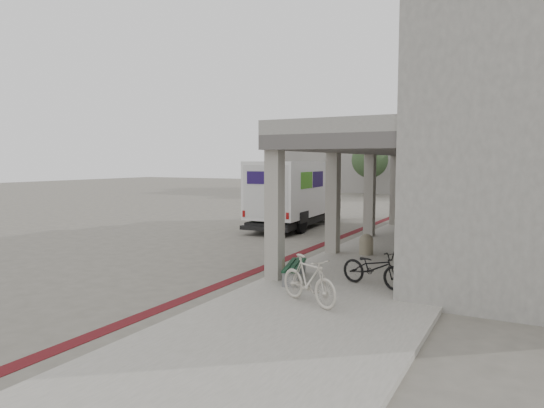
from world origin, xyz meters
The scene contains 14 objects.
ground centered at (0.00, 0.00, 0.00)m, with size 120.00×120.00×0.00m, color #615C53.
bike_lane_stripe centered at (1.00, 2.00, 0.01)m, with size 0.35×40.00×0.01m, color #531015.
sidewalk centered at (4.00, 0.00, 0.06)m, with size 4.40×28.00×0.12m, color gray.
transit_building centered at (6.83, 4.50, 3.40)m, with size 7.60×17.00×7.00m.
distant_backdrop centered at (-2.84, 35.89, 2.70)m, with size 28.00×10.00×6.50m.
tree_left centered at (-5.00, 28.00, 3.18)m, with size 3.20×3.20×4.80m.
tree_mid centered at (2.00, 30.00, 3.18)m, with size 3.20×3.20×4.80m.
fedex_truck centered at (-1.96, 6.38, 1.63)m, with size 2.58×7.26×3.05m.
bench centered at (2.60, -3.39, 0.40)m, with size 0.83×1.73×0.40m.
bollard_near centered at (2.10, -3.39, 0.44)m, with size 0.42×0.42×0.63m.
bollard_far centered at (3.17, 0.68, 0.45)m, with size 0.44×0.44×0.66m.
utility_cabinet centered at (4.30, 2.13, 0.59)m, with size 0.42×0.56×0.94m, color slate.
bicycle_black centered at (4.50, -3.07, 0.56)m, with size 0.59×1.69×0.89m, color black.
bicycle_cream centered at (3.73, -5.07, 0.62)m, with size 0.47×1.66×1.00m, color beige.
Camera 1 is at (7.67, -14.05, 3.04)m, focal length 32.00 mm.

